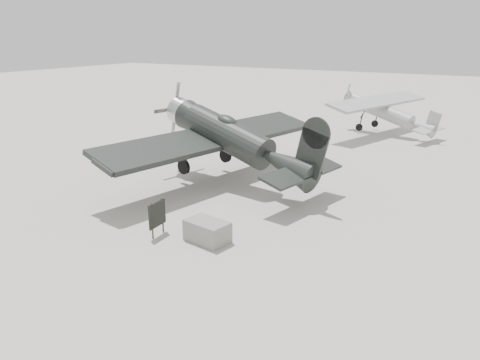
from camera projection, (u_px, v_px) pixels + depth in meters
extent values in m
plane|color=#B0A79C|center=(258.00, 228.00, 18.64)|extent=(160.00, 160.00, 0.00)
cylinder|color=black|center=(228.00, 137.00, 23.54)|extent=(5.26, 2.63, 1.60)
cone|color=black|center=(288.00, 147.00, 21.11)|extent=(3.22, 2.08, 1.49)
cylinder|color=#ACAFB1|center=(182.00, 128.00, 25.78)|extent=(1.31, 1.61, 1.42)
cone|color=#ACAFB1|center=(174.00, 126.00, 26.22)|extent=(0.53, 0.71, 0.64)
cube|color=#ACAFB1|center=(175.00, 126.00, 26.17)|extent=(0.11, 0.22, 2.98)
ellipsoid|color=black|center=(224.00, 122.00, 23.48)|extent=(1.40, 1.03, 0.53)
cube|color=black|center=(217.00, 142.00, 24.18)|extent=(5.24, 13.94, 0.25)
cube|color=black|center=(305.00, 149.00, 20.50)|extent=(2.24, 4.97, 0.11)
cube|color=black|center=(310.00, 128.00, 20.10)|extent=(1.37, 0.40, 2.06)
cylinder|color=black|center=(189.00, 176.00, 23.85)|extent=(0.80, 0.34, 0.78)
cylinder|color=black|center=(231.00, 164.00, 26.04)|extent=(0.80, 0.34, 0.78)
cylinder|color=#333333|center=(189.00, 161.00, 23.62)|extent=(0.15, 0.15, 1.60)
cylinder|color=#333333|center=(231.00, 150.00, 25.81)|extent=(0.15, 0.15, 1.60)
cylinder|color=black|center=(310.00, 163.00, 20.48)|extent=(0.27, 0.14, 0.25)
cylinder|color=#A6A8AB|center=(381.00, 111.00, 35.63)|extent=(5.28, 2.60, 1.10)
cone|color=#A6A8AB|center=(425.00, 116.00, 33.17)|extent=(2.01, 1.49, 1.00)
cone|color=#A6A8AB|center=(349.00, 106.00, 37.66)|extent=(0.88, 1.17, 1.04)
cube|color=#A6A8AB|center=(345.00, 106.00, 37.95)|extent=(0.09, 0.15, 2.20)
cube|color=#A6A8AB|center=(377.00, 102.00, 35.72)|extent=(5.10, 11.05, 0.18)
cube|color=#A6A8AB|center=(432.00, 117.00, 32.81)|extent=(1.87, 3.51, 0.08)
cube|color=#A6A8AB|center=(434.00, 107.00, 32.54)|extent=(0.88, 0.35, 1.30)
cylinder|color=black|center=(362.00, 131.00, 35.94)|extent=(0.58, 0.30, 0.56)
cylinder|color=black|center=(378.00, 127.00, 37.35)|extent=(0.58, 0.30, 0.56)
cylinder|color=#333333|center=(363.00, 123.00, 35.77)|extent=(0.11, 0.11, 1.20)
cylinder|color=#333333|center=(379.00, 120.00, 37.18)|extent=(0.11, 0.11, 1.20)
cylinder|color=black|center=(434.00, 122.00, 32.77)|extent=(0.19, 0.12, 0.18)
cube|color=slate|center=(207.00, 231.00, 17.37)|extent=(1.76, 1.27, 0.80)
cylinder|color=#333333|center=(152.00, 221.00, 17.51)|extent=(0.07, 0.07, 1.42)
cylinder|color=#333333|center=(162.00, 215.00, 18.07)|extent=(0.07, 0.07, 1.42)
cube|color=black|center=(157.00, 214.00, 17.74)|extent=(0.12, 0.99, 0.99)
cube|color=beige|center=(156.00, 213.00, 17.74)|extent=(0.05, 0.77, 0.20)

